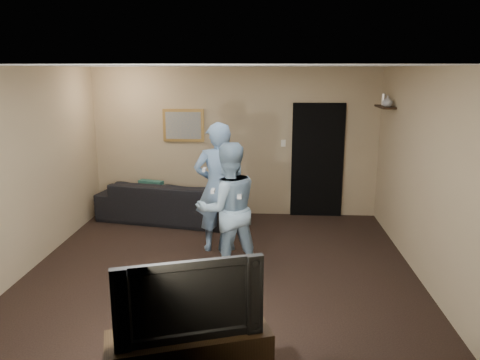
# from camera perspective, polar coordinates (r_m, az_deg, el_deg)

# --- Properties ---
(ground) EXTENTS (5.00, 5.00, 0.00)m
(ground) POSITION_cam_1_polar(r_m,az_deg,el_deg) (6.22, -2.27, -10.99)
(ground) COLOR black
(ground) RESTS_ON ground
(ceiling) EXTENTS (5.00, 5.00, 0.04)m
(ceiling) POSITION_cam_1_polar(r_m,az_deg,el_deg) (5.66, -2.52, 13.73)
(ceiling) COLOR silver
(ceiling) RESTS_ON wall_back
(wall_back) EXTENTS (5.00, 0.04, 2.60)m
(wall_back) POSITION_cam_1_polar(r_m,az_deg,el_deg) (8.25, -0.63, 4.59)
(wall_back) COLOR tan
(wall_back) RESTS_ON ground
(wall_front) EXTENTS (5.00, 0.04, 2.60)m
(wall_front) POSITION_cam_1_polar(r_m,az_deg,el_deg) (3.43, -6.65, -8.41)
(wall_front) COLOR tan
(wall_front) RESTS_ON ground
(wall_left) EXTENTS (0.04, 5.00, 2.60)m
(wall_left) POSITION_cam_1_polar(r_m,az_deg,el_deg) (6.54, -24.73, 1.00)
(wall_left) COLOR tan
(wall_left) RESTS_ON ground
(wall_right) EXTENTS (0.04, 5.00, 2.60)m
(wall_right) POSITION_cam_1_polar(r_m,az_deg,el_deg) (6.08, 21.75, 0.42)
(wall_right) COLOR tan
(wall_right) RESTS_ON ground
(sofa) EXTENTS (2.46, 1.34, 0.68)m
(sofa) POSITION_cam_1_polar(r_m,az_deg,el_deg) (8.20, -8.80, -2.51)
(sofa) COLOR black
(sofa) RESTS_ON ground
(throw_pillow) EXTENTS (0.45, 0.25, 0.43)m
(throw_pillow) POSITION_cam_1_polar(r_m,az_deg,el_deg) (8.22, -10.75, -1.52)
(throw_pillow) COLOR #16433D
(throw_pillow) RESTS_ON sofa
(painting_frame) EXTENTS (0.72, 0.05, 0.57)m
(painting_frame) POSITION_cam_1_polar(r_m,az_deg,el_deg) (8.30, -6.90, 6.64)
(painting_frame) COLOR olive
(painting_frame) RESTS_ON wall_back
(painting_canvas) EXTENTS (0.62, 0.01, 0.47)m
(painting_canvas) POSITION_cam_1_polar(r_m,az_deg,el_deg) (8.27, -6.93, 6.61)
(painting_canvas) COLOR slate
(painting_canvas) RESTS_ON painting_frame
(doorway) EXTENTS (0.90, 0.06, 2.00)m
(doorway) POSITION_cam_1_polar(r_m,az_deg,el_deg) (8.30, 9.41, 2.36)
(doorway) COLOR black
(doorway) RESTS_ON ground
(light_switch) EXTENTS (0.08, 0.02, 0.12)m
(light_switch) POSITION_cam_1_polar(r_m,az_deg,el_deg) (8.21, 5.30, 4.49)
(light_switch) COLOR silver
(light_switch) RESTS_ON wall_back
(wall_shelf) EXTENTS (0.20, 0.60, 0.03)m
(wall_shelf) POSITION_cam_1_polar(r_m,az_deg,el_deg) (7.67, 17.28, 8.51)
(wall_shelf) COLOR black
(wall_shelf) RESTS_ON wall_right
(shelf_vase) EXTENTS (0.17, 0.17, 0.16)m
(shelf_vase) POSITION_cam_1_polar(r_m,az_deg,el_deg) (7.54, 17.55, 9.16)
(shelf_vase) COLOR #AFAFB4
(shelf_vase) RESTS_ON wall_shelf
(shelf_figurine) EXTENTS (0.06, 0.06, 0.18)m
(shelf_figurine) POSITION_cam_1_polar(r_m,az_deg,el_deg) (7.79, 17.11, 9.37)
(shelf_figurine) COLOR silver
(shelf_figurine) RESTS_ON wall_shelf
(tv_console) EXTENTS (1.39, 0.82, 0.47)m
(tv_console) POSITION_cam_1_polar(r_m,az_deg,el_deg) (4.13, -6.18, -20.87)
(tv_console) COLOR black
(tv_console) RESTS_ON ground
(television) EXTENTS (1.16, 0.50, 0.67)m
(television) POSITION_cam_1_polar(r_m,az_deg,el_deg) (3.83, -6.40, -13.78)
(television) COLOR black
(television) RESTS_ON tv_console
(wii_player_left) EXTENTS (0.76, 0.59, 1.86)m
(wii_player_left) POSITION_cam_1_polar(r_m,az_deg,el_deg) (6.64, -2.70, -0.89)
(wii_player_left) COLOR #6A8EB9
(wii_player_left) RESTS_ON ground
(wii_player_right) EXTENTS (1.00, 0.90, 1.70)m
(wii_player_right) POSITION_cam_1_polar(r_m,az_deg,el_deg) (5.90, -1.48, -3.52)
(wii_player_right) COLOR #84A4C0
(wii_player_right) RESTS_ON ground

